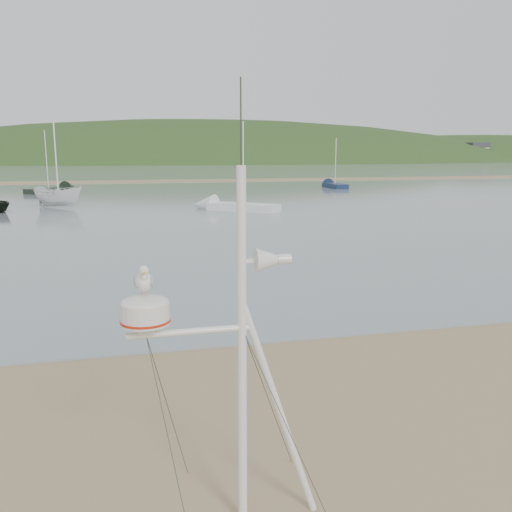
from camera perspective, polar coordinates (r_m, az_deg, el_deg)
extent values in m
plane|color=#8B7250|center=(7.76, -15.06, -20.80)|extent=(560.00, 560.00, 0.00)
cube|color=gray|center=(138.68, -14.17, 8.89)|extent=(560.00, 256.00, 0.04)
cube|color=#8B7250|center=(76.72, -14.21, 7.59)|extent=(560.00, 7.00, 0.07)
ellipsoid|color=#223C18|center=(246.24, -4.54, 4.77)|extent=(400.00, 180.00, 80.00)
ellipsoid|color=#223C18|center=(301.74, 22.86, 6.34)|extent=(300.00, 135.00, 56.00)
cube|color=silver|center=(205.85, -24.42, 9.91)|extent=(8.40, 6.30, 8.00)
cube|color=silver|center=(202.88, -17.08, 10.40)|extent=(8.40, 6.30, 8.00)
cube|color=silver|center=(203.23, -9.62, 10.72)|extent=(8.40, 6.30, 8.00)
cube|color=silver|center=(206.87, -2.29, 10.86)|extent=(8.40, 6.30, 8.00)
cube|color=silver|center=(213.63, 4.68, 10.83)|extent=(8.40, 6.30, 8.00)
cube|color=silver|center=(223.24, 11.13, 10.67)|extent=(8.40, 6.30, 8.00)
cube|color=silver|center=(235.34, 16.98, 10.40)|extent=(8.40, 6.30, 8.00)
cube|color=silver|center=(249.57, 22.20, 10.08)|extent=(8.40, 6.30, 8.00)
cylinder|color=white|center=(5.75, -1.48, -10.30)|extent=(0.10, 0.10, 3.90)
cylinder|color=white|center=(6.12, 2.50, -15.93)|extent=(0.90, 0.08, 2.56)
cylinder|color=white|center=(5.56, -6.95, -7.90)|extent=(1.27, 0.07, 0.07)
cylinder|color=#2D382D|center=(5.36, -1.60, 13.69)|extent=(0.02, 0.02, 0.88)
cube|color=white|center=(5.51, -11.53, -7.43)|extent=(0.16, 0.16, 0.09)
cylinder|color=silver|center=(5.46, -11.59, -5.93)|extent=(0.49, 0.49, 0.21)
cylinder|color=red|center=(5.49, -11.56, -6.66)|extent=(0.50, 0.50, 0.02)
ellipsoid|color=silver|center=(5.43, -11.64, -4.85)|extent=(0.49, 0.49, 0.14)
cone|color=silver|center=(5.53, 1.23, -0.40)|extent=(0.25, 0.25, 0.25)
cylinder|color=silver|center=(5.58, 2.98, -0.32)|extent=(0.14, 0.11, 0.11)
cube|color=white|center=(5.49, -0.53, -0.49)|extent=(0.19, 0.04, 0.04)
cylinder|color=tan|center=(5.41, -11.94, -3.82)|extent=(0.01, 0.01, 0.07)
cylinder|color=tan|center=(5.41, -11.42, -3.79)|extent=(0.01, 0.01, 0.07)
ellipsoid|color=white|center=(5.38, -11.72, -2.65)|extent=(0.17, 0.26, 0.19)
ellipsoid|color=#A2A3AA|center=(5.37, -12.50, -2.66)|extent=(0.05, 0.21, 0.12)
ellipsoid|color=#A2A3AA|center=(5.37, -10.94, -2.58)|extent=(0.05, 0.21, 0.12)
cone|color=white|center=(5.52, -11.77, -2.52)|extent=(0.09, 0.08, 0.09)
ellipsoid|color=white|center=(5.27, -11.71, -2.01)|extent=(0.08, 0.08, 0.11)
sphere|color=white|center=(5.23, -11.72, -1.50)|extent=(0.09, 0.09, 0.09)
cone|color=gold|center=(5.19, -11.70, -1.66)|extent=(0.02, 0.05, 0.02)
imported|color=white|center=(42.10, -20.19, 7.66)|extent=(2.25, 2.24, 4.22)
cube|color=black|center=(58.23, -20.99, 6.48)|extent=(4.29, 5.09, 0.50)
cone|color=black|center=(60.67, -18.90, 6.76)|extent=(2.36, 2.40, 1.63)
cylinder|color=white|center=(58.11, -21.20, 9.48)|extent=(0.08, 0.08, 5.61)
cube|color=white|center=(37.58, -1.34, 5.17)|extent=(4.89, 4.48, 0.50)
cone|color=white|center=(39.17, -5.53, 5.35)|extent=(2.39, 2.37, 1.61)
cylinder|color=white|center=(37.40, -1.36, 9.78)|extent=(0.08, 0.08, 5.54)
cube|color=#122241|center=(62.49, 8.31, 7.34)|extent=(1.49, 4.58, 0.50)
cone|color=#122241|center=(65.22, 7.35, 7.50)|extent=(1.47, 1.61, 1.46)
cylinder|color=white|center=(62.39, 8.38, 9.87)|extent=(0.08, 0.08, 5.03)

